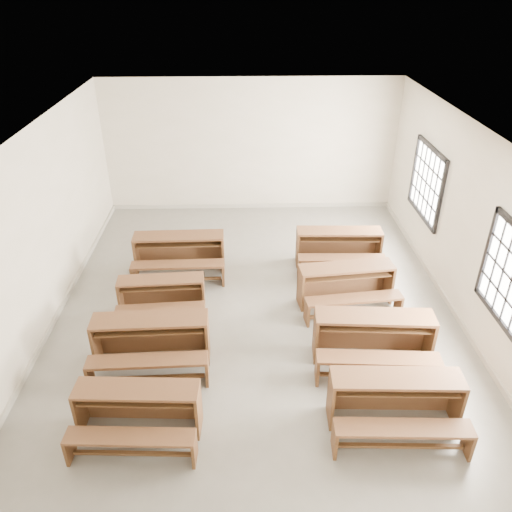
{
  "coord_description": "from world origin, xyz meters",
  "views": [
    {
      "loc": [
        -0.21,
        -7.42,
        5.27
      ],
      "look_at": [
        0.0,
        0.0,
        1.0
      ],
      "focal_mm": 35.0,
      "sensor_mm": 36.0,
      "label": 1
    }
  ],
  "objects_px": {
    "desk_set_3": "(179,251)",
    "desk_set_7": "(339,246)",
    "desk_set_0": "(138,408)",
    "desk_set_5": "(374,335)",
    "desk_set_6": "(346,283)",
    "desk_set_2": "(162,294)",
    "desk_set_4": "(396,399)",
    "desk_set_1": "(151,338)"
  },
  "relations": [
    {
      "from": "desk_set_3",
      "to": "desk_set_7",
      "type": "distance_m",
      "value": 3.19
    },
    {
      "from": "desk_set_0",
      "to": "desk_set_5",
      "type": "bearing_deg",
      "value": 24.29
    },
    {
      "from": "desk_set_0",
      "to": "desk_set_6",
      "type": "bearing_deg",
      "value": 44.2
    },
    {
      "from": "desk_set_7",
      "to": "desk_set_0",
      "type": "bearing_deg",
      "value": -126.39
    },
    {
      "from": "desk_set_2",
      "to": "desk_set_6",
      "type": "distance_m",
      "value": 3.26
    },
    {
      "from": "desk_set_4",
      "to": "desk_set_6",
      "type": "xyz_separation_m",
      "value": [
        -0.12,
        2.77,
        -0.0
      ]
    },
    {
      "from": "desk_set_2",
      "to": "desk_set_4",
      "type": "bearing_deg",
      "value": -40.95
    },
    {
      "from": "desk_set_2",
      "to": "desk_set_1",
      "type": "bearing_deg",
      "value": -92.47
    },
    {
      "from": "desk_set_1",
      "to": "desk_set_7",
      "type": "height_order",
      "value": "desk_set_1"
    },
    {
      "from": "desk_set_5",
      "to": "desk_set_7",
      "type": "relative_size",
      "value": 1.07
    },
    {
      "from": "desk_set_4",
      "to": "desk_set_5",
      "type": "xyz_separation_m",
      "value": [
        0.01,
        1.26,
        0.02
      ]
    },
    {
      "from": "desk_set_1",
      "to": "desk_set_6",
      "type": "height_order",
      "value": "desk_set_1"
    },
    {
      "from": "desk_set_1",
      "to": "desk_set_4",
      "type": "distance_m",
      "value": 3.61
    },
    {
      "from": "desk_set_0",
      "to": "desk_set_6",
      "type": "xyz_separation_m",
      "value": [
        3.2,
        2.81,
        0.03
      ]
    },
    {
      "from": "desk_set_3",
      "to": "desk_set_5",
      "type": "distance_m",
      "value": 4.21
    },
    {
      "from": "desk_set_1",
      "to": "desk_set_4",
      "type": "height_order",
      "value": "desk_set_1"
    },
    {
      "from": "desk_set_0",
      "to": "desk_set_5",
      "type": "distance_m",
      "value": 3.58
    },
    {
      "from": "desk_set_6",
      "to": "desk_set_5",
      "type": "bearing_deg",
      "value": -91.74
    },
    {
      "from": "desk_set_0",
      "to": "desk_set_6",
      "type": "height_order",
      "value": "desk_set_6"
    },
    {
      "from": "desk_set_3",
      "to": "desk_set_6",
      "type": "distance_m",
      "value": 3.31
    },
    {
      "from": "desk_set_0",
      "to": "desk_set_4",
      "type": "distance_m",
      "value": 3.33
    },
    {
      "from": "desk_set_1",
      "to": "desk_set_3",
      "type": "relative_size",
      "value": 0.99
    },
    {
      "from": "desk_set_1",
      "to": "desk_set_5",
      "type": "bearing_deg",
      "value": -2.59
    },
    {
      "from": "desk_set_1",
      "to": "desk_set_4",
      "type": "bearing_deg",
      "value": -23.03
    },
    {
      "from": "desk_set_6",
      "to": "desk_set_7",
      "type": "height_order",
      "value": "desk_set_7"
    },
    {
      "from": "desk_set_4",
      "to": "desk_set_7",
      "type": "bearing_deg",
      "value": 92.85
    },
    {
      "from": "desk_set_2",
      "to": "desk_set_3",
      "type": "xyz_separation_m",
      "value": [
        0.17,
        1.37,
        0.07
      ]
    },
    {
      "from": "desk_set_0",
      "to": "desk_set_1",
      "type": "height_order",
      "value": "desk_set_1"
    },
    {
      "from": "desk_set_3",
      "to": "desk_set_6",
      "type": "relative_size",
      "value": 1.01
    },
    {
      "from": "desk_set_3",
      "to": "desk_set_6",
      "type": "height_order",
      "value": "desk_set_3"
    },
    {
      "from": "desk_set_5",
      "to": "desk_set_4",
      "type": "bearing_deg",
      "value": -86.28
    },
    {
      "from": "desk_set_0",
      "to": "desk_set_1",
      "type": "xyz_separation_m",
      "value": [
        -0.03,
        1.35,
        0.04
      ]
    },
    {
      "from": "desk_set_1",
      "to": "desk_set_2",
      "type": "relative_size",
      "value": 1.16
    },
    {
      "from": "desk_set_3",
      "to": "desk_set_6",
      "type": "bearing_deg",
      "value": -22.74
    },
    {
      "from": "desk_set_5",
      "to": "desk_set_0",
      "type": "bearing_deg",
      "value": -154.72
    },
    {
      "from": "desk_set_5",
      "to": "desk_set_6",
      "type": "bearing_deg",
      "value": 98.85
    },
    {
      "from": "desk_set_4",
      "to": "desk_set_7",
      "type": "distance_m",
      "value": 4.14
    },
    {
      "from": "desk_set_0",
      "to": "desk_set_7",
      "type": "bearing_deg",
      "value": 54.64
    },
    {
      "from": "desk_set_1",
      "to": "desk_set_4",
      "type": "relative_size",
      "value": 1.01
    },
    {
      "from": "desk_set_2",
      "to": "desk_set_3",
      "type": "relative_size",
      "value": 0.86
    },
    {
      "from": "desk_set_4",
      "to": "desk_set_6",
      "type": "relative_size",
      "value": 0.98
    },
    {
      "from": "desk_set_5",
      "to": "desk_set_7",
      "type": "distance_m",
      "value": 2.88
    }
  ]
}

